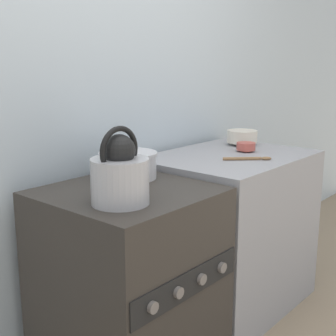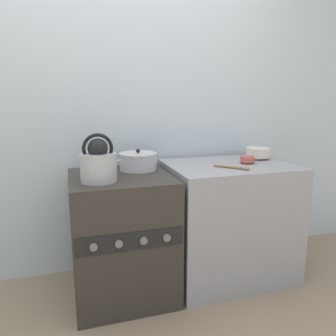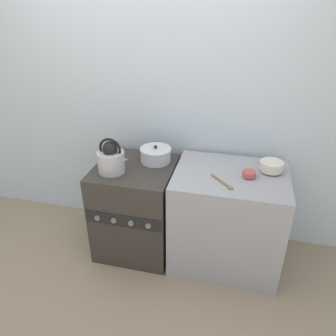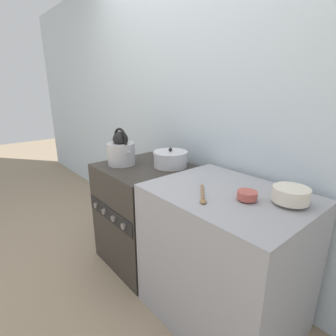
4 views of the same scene
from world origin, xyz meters
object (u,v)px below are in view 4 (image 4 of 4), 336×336
at_px(stove, 146,214).
at_px(kettle, 121,151).
at_px(cooking_pot, 170,159).
at_px(small_ceramic_bowl, 247,195).
at_px(enamel_bowl, 291,195).

xyz_separation_m(stove, kettle, (-0.14, -0.11, 0.52)).
height_order(cooking_pot, small_ceramic_bowl, cooking_pot).
xyz_separation_m(kettle, small_ceramic_bowl, (1.06, 0.12, -0.06)).
distance_m(stove, enamel_bowl, 1.19).
relative_size(cooking_pot, small_ceramic_bowl, 2.53).
xyz_separation_m(stove, enamel_bowl, (1.08, 0.13, 0.49)).
relative_size(stove, small_ceramic_bowl, 8.00).
distance_m(stove, small_ceramic_bowl, 1.03).
bearing_deg(kettle, cooking_pot, 41.41).
relative_size(kettle, cooking_pot, 1.10).
bearing_deg(enamel_bowl, kettle, -168.80).
bearing_deg(enamel_bowl, small_ceramic_bowl, -142.23).
bearing_deg(cooking_pot, enamel_bowl, -0.80).
distance_m(cooking_pot, small_ceramic_bowl, 0.78).
bearing_deg(stove, small_ceramic_bowl, 0.11).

